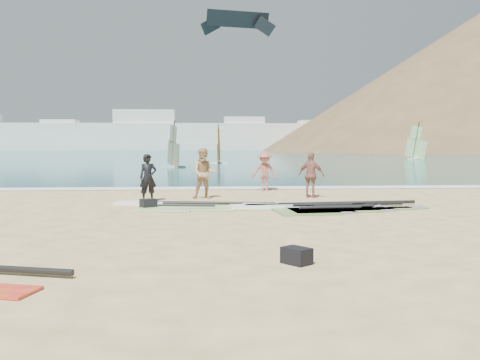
{
  "coord_description": "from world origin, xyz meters",
  "views": [
    {
      "loc": [
        -2.39,
        -13.28,
        2.21
      ],
      "look_at": [
        -1.2,
        4.0,
        1.0
      ],
      "focal_mm": 40.0,
      "sensor_mm": 36.0,
      "label": 1
    }
  ],
  "objects": [
    {
      "name": "beachgoer_left",
      "position": [
        -2.36,
        7.8,
        1.0
      ],
      "size": [
        0.99,
        0.78,
        2.0
      ],
      "primitive_type": "imported",
      "rotation": [
        0.0,
        0.0,
        -0.02
      ],
      "color": "tan",
      "rests_on": "ground"
    },
    {
      "name": "surf_line",
      "position": [
        0.0,
        12.3,
        0.0
      ],
      "size": [
        300.0,
        1.2,
        0.04
      ],
      "primitive_type": "cube",
      "color": "white",
      "rests_on": "ground"
    },
    {
      "name": "rig_orange",
      "position": [
        1.06,
        4.12,
        0.05
      ],
      "size": [
        6.14,
        2.57,
        0.2
      ],
      "rotation": [
        0.0,
        0.0,
        0.1
      ],
      "color": "orange",
      "rests_on": "ground"
    },
    {
      "name": "gear_bag_near",
      "position": [
        -4.24,
        4.77,
        0.16
      ],
      "size": [
        0.62,
        0.58,
        0.32
      ],
      "primitive_type": "cube",
      "rotation": [
        0.0,
        0.0,
        0.54
      ],
      "color": "black",
      "rests_on": "ground"
    },
    {
      "name": "kitesurf_kite",
      "position": [
        1.29,
        43.81,
        14.97
      ],
      "size": [
        7.88,
        2.27,
        2.55
      ],
      "rotation": [
        0.0,
        0.0,
        0.21
      ],
      "color": "black",
      "rests_on": "ground"
    },
    {
      "name": "ground",
      "position": [
        0.0,
        0.0,
        0.0
      ],
      "size": [
        300.0,
        300.0,
        0.0
      ],
      "primitive_type": "plane",
      "color": "#E1C283",
      "rests_on": "ground"
    },
    {
      "name": "windsurfer_centre",
      "position": [
        -0.78,
        43.36,
        1.24
      ],
      "size": [
        2.36,
        2.79,
        4.19
      ],
      "rotation": [
        0.0,
        0.0,
        -0.14
      ],
      "color": "white",
      "rests_on": "ground"
    },
    {
      "name": "windsurfer_left",
      "position": [
        -5.04,
        34.08,
        1.24
      ],
      "size": [
        2.37,
        2.58,
        4.21
      ],
      "rotation": [
        0.0,
        0.0,
        0.44
      ],
      "color": "white",
      "rests_on": "ground"
    },
    {
      "name": "rig_grey",
      "position": [
        1.58,
        4.42,
        0.05
      ],
      "size": [
        6.2,
        2.58,
        0.2
      ],
      "rotation": [
        0.0,
        0.0,
        0.1
      ],
      "color": "#2A292C",
      "rests_on": "ground"
    },
    {
      "name": "windsurfer_right",
      "position": [
        25.26,
        54.67,
        1.4
      ],
      "size": [
        2.64,
        2.69,
        4.94
      ],
      "rotation": [
        0.0,
        0.0,
        0.64
      ],
      "color": "white",
      "rests_on": "ground"
    },
    {
      "name": "beachgoer_mid",
      "position": [
        0.4,
        10.98,
        0.9
      ],
      "size": [
        1.19,
        0.71,
        1.8
      ],
      "primitive_type": "imported",
      "rotation": [
        0.0,
        0.0,
        -0.03
      ],
      "color": "#A25B51",
      "rests_on": "ground"
    },
    {
      "name": "gear_bag_far",
      "position": [
        -0.7,
        -3.75,
        0.15
      ],
      "size": [
        0.59,
        0.62,
        0.3
      ],
      "primitive_type": "cube",
      "rotation": [
        0.0,
        0.0,
        -0.91
      ],
      "color": "black",
      "rests_on": "ground"
    },
    {
      "name": "beachgoer_back",
      "position": [
        1.92,
        7.84,
        0.91
      ],
      "size": [
        1.15,
        0.94,
        1.83
      ],
      "primitive_type": "imported",
      "rotation": [
        0.0,
        0.0,
        2.59
      ],
      "color": "#985D53",
      "rests_on": "ground"
    },
    {
      "name": "sea",
      "position": [
        0.0,
        132.0,
        0.0
      ],
      "size": [
        300.0,
        240.0,
        0.06
      ],
      "primitive_type": "cube",
      "color": "#0C4B55",
      "rests_on": "ground"
    },
    {
      "name": "person_wetsuit",
      "position": [
        -4.47,
        6.91,
        0.89
      ],
      "size": [
        0.75,
        0.59,
        1.79
      ],
      "primitive_type": "imported",
      "rotation": [
        0.0,
        0.0,
        0.28
      ],
      "color": "black",
      "rests_on": "ground"
    },
    {
      "name": "far_town",
      "position": [
        -15.72,
        150.0,
        4.49
      ],
      "size": [
        160.0,
        8.0,
        12.0
      ],
      "color": "white",
      "rests_on": "ground"
    },
    {
      "name": "rig_green",
      "position": [
        -3.29,
        5.06,
        0.05
      ],
      "size": [
        5.66,
        2.65,
        0.2
      ],
      "rotation": [
        0.0,
        0.0,
        -0.15
      ],
      "color": "#6BC52C",
      "rests_on": "ground"
    }
  ]
}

